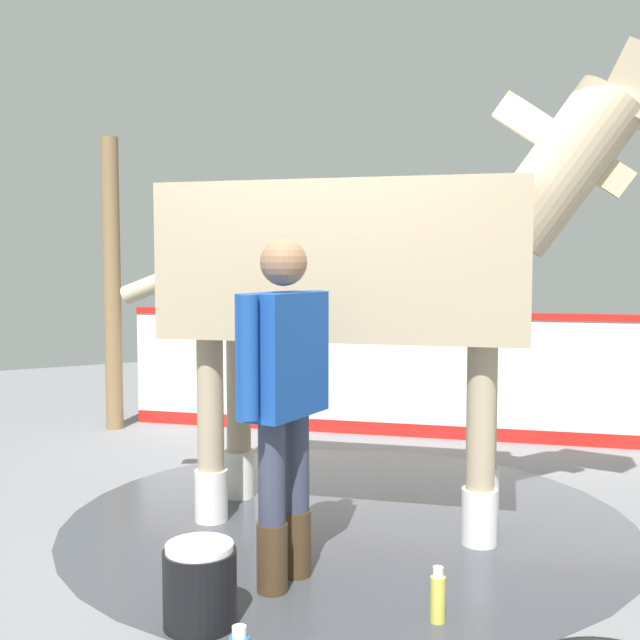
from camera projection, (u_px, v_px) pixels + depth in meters
name	position (u px, v px, depth m)	size (l,w,h in m)	color
ground_plane	(317.00, 529.00, 4.54)	(16.00, 16.00, 0.02)	gray
wet_patch	(348.00, 518.00, 4.70)	(3.45, 3.45, 0.00)	#42444C
barrier_wall	(401.00, 378.00, 6.90)	(3.84, 3.62, 1.14)	white
roof_post_far	(112.00, 285.00, 7.15)	(0.16, 0.16, 2.73)	olive
horse	(371.00, 266.00, 4.55)	(2.70, 2.56, 2.75)	tan
handler	(284.00, 387.00, 3.68)	(0.59, 0.44, 1.69)	#47331E
wash_bucket	(200.00, 585.00, 3.30)	(0.32, 0.32, 0.36)	black
bottle_shampoo	(438.00, 597.00, 3.33)	(0.07, 0.07, 0.25)	#D8CC4C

